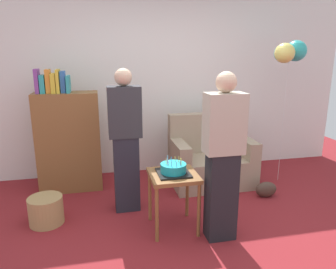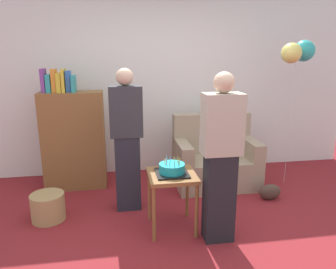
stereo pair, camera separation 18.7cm
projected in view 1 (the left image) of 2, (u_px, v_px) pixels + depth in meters
ground_plane at (193, 240)px, 3.11m from camera, size 8.00×8.00×0.00m
wall_back at (155, 83)px, 4.71m from camera, size 6.00×0.10×2.70m
couch at (211, 160)px, 4.41m from camera, size 1.10×0.70×0.96m
bookshelf at (68, 139)px, 4.13m from camera, size 0.80×0.36×1.60m
side_table at (173, 182)px, 3.20m from camera, size 0.48×0.48×0.61m
birthday_cake at (173, 169)px, 3.16m from camera, size 0.32×0.32×0.17m
person_blowing_candles at (125, 141)px, 3.53m from camera, size 0.36×0.22×1.63m
person_holding_cake at (223, 157)px, 2.96m from camera, size 0.36×0.22×1.63m
wicker_basket at (46, 210)px, 3.38m from camera, size 0.36×0.36×0.30m
handbag at (266, 189)px, 4.01m from camera, size 0.28×0.14×0.20m
balloon_bunch at (289, 52)px, 4.13m from camera, size 0.53×0.41×1.95m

